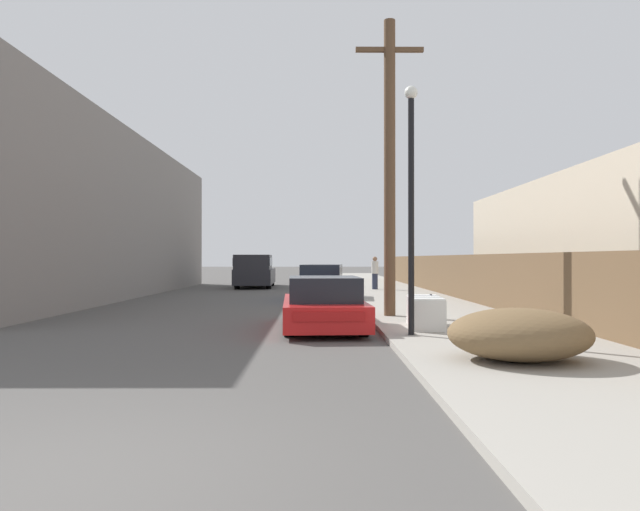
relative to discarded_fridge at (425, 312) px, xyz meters
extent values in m
plane|color=#4F4C49|center=(-4.22, -8.46, -0.46)|extent=(220.00, 220.00, 0.00)
cube|color=#9E998E|center=(1.08, 15.04, -0.40)|extent=(4.20, 63.00, 0.12)
cube|color=silver|center=(0.00, 0.00, -0.01)|extent=(0.81, 1.72, 0.64)
cube|color=white|center=(0.00, 0.00, 0.32)|extent=(0.78, 1.65, 0.03)
cube|color=#333335|center=(0.23, 0.50, 0.35)|extent=(0.05, 0.20, 0.02)
cube|color=gray|center=(0.02, 0.27, 0.34)|extent=(0.70, 0.12, 0.01)
cube|color=gray|center=(-0.02, -0.25, 0.34)|extent=(0.70, 0.12, 0.01)
cube|color=red|center=(-2.23, 0.75, -0.05)|extent=(1.99, 4.44, 0.54)
cube|color=black|center=(-2.21, 0.36, 0.49)|extent=(1.64, 2.16, 0.54)
cube|color=#B21414|center=(-2.14, -1.44, 0.05)|extent=(1.41, 0.09, 0.19)
cylinder|color=black|center=(-3.07, 2.07, -0.15)|extent=(0.23, 0.62, 0.61)
cylinder|color=black|center=(-1.51, 2.14, -0.15)|extent=(0.23, 0.62, 0.61)
cylinder|color=black|center=(-2.95, -0.63, -0.15)|extent=(0.23, 0.62, 0.61)
cylinder|color=black|center=(-1.39, -0.56, -0.15)|extent=(0.23, 0.62, 0.61)
cube|color=#2D478C|center=(-2.15, 10.05, 0.04)|extent=(2.12, 4.74, 0.70)
cube|color=black|center=(-2.17, 9.87, 0.66)|extent=(1.70, 2.70, 0.55)
cube|color=#B21414|center=(-2.35, 7.74, 0.16)|extent=(1.35, 0.15, 0.24)
cylinder|color=black|center=(-2.77, 11.54, -0.12)|extent=(0.26, 0.68, 0.67)
cylinder|color=black|center=(-1.29, 11.41, -0.12)|extent=(0.26, 0.68, 0.67)
cylinder|color=black|center=(-3.02, 8.69, -0.12)|extent=(0.26, 0.68, 0.67)
cylinder|color=black|center=(-1.53, 8.56, -0.12)|extent=(0.26, 0.68, 0.67)
cube|color=gray|center=(-2.03, 18.42, 0.01)|extent=(1.92, 4.12, 0.66)
cube|color=black|center=(-2.04, 18.26, 0.61)|extent=(1.62, 2.32, 0.52)
cube|color=#B21414|center=(-2.08, 16.37, 0.13)|extent=(1.42, 0.06, 0.23)
cylinder|color=black|center=(-2.79, 19.71, -0.15)|extent=(0.21, 0.62, 0.62)
cylinder|color=black|center=(-1.21, 19.67, -0.15)|extent=(0.21, 0.62, 0.62)
cylinder|color=black|center=(-2.85, 17.18, -0.15)|extent=(0.21, 0.62, 0.62)
cylinder|color=black|center=(-1.27, 17.14, -0.15)|extent=(0.21, 0.62, 0.62)
cube|color=#232328|center=(-5.87, 20.02, 0.17)|extent=(2.19, 5.90, 0.84)
cube|color=#232328|center=(-5.82, 18.42, 0.98)|extent=(1.97, 2.68, 0.78)
cube|color=black|center=(-5.82, 18.42, 1.01)|extent=(2.01, 2.63, 0.43)
cylinder|color=black|center=(-4.97, 18.24, -0.03)|extent=(0.28, 0.86, 0.85)
cylinder|color=black|center=(-6.66, 18.19, -0.03)|extent=(0.28, 0.86, 0.85)
cylinder|color=black|center=(-5.07, 21.86, -0.03)|extent=(0.28, 0.86, 0.85)
cylinder|color=black|center=(-6.77, 21.81, -0.03)|extent=(0.28, 0.86, 0.85)
cylinder|color=brown|center=(-0.45, 2.57, 3.58)|extent=(0.30, 0.30, 7.83)
cube|color=brown|center=(-0.45, 2.57, 6.71)|extent=(1.80, 0.12, 0.12)
cylinder|color=black|center=(-0.51, -1.23, 2.00)|extent=(0.12, 0.12, 4.67)
sphere|color=white|center=(-0.51, -1.23, 4.46)|extent=(0.26, 0.26, 0.26)
ellipsoid|color=brown|center=(0.62, -4.06, 0.05)|extent=(2.10, 1.80, 0.77)
cube|color=brown|center=(3.03, 11.75, 0.49)|extent=(0.08, 37.21, 1.65)
cube|color=gray|center=(-13.27, 12.09, 2.94)|extent=(7.00, 24.07, 6.80)
cylinder|color=#282D42|center=(0.48, 15.49, 0.05)|extent=(0.28, 0.28, 0.77)
cylinder|color=beige|center=(0.48, 15.49, 0.74)|extent=(0.34, 0.34, 0.61)
sphere|color=#8C664C|center=(0.48, 15.49, 1.16)|extent=(0.23, 0.23, 0.23)
camera|label=1|loc=(-2.38, -12.48, 1.17)|focal=32.00mm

